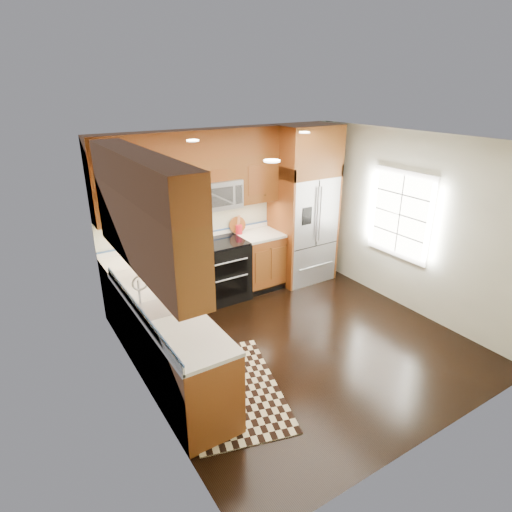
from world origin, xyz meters
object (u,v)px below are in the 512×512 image
refrigerator (303,205)px  utensil_crock (239,228)px  knife_block (152,245)px  rug (232,388)px  range (221,271)px

refrigerator → utensil_crock: bearing=168.2°
refrigerator → knife_block: bearing=175.4°
rug → knife_block: bearing=106.6°
refrigerator → utensil_crock: 1.16m
knife_block → rug: bearing=-88.5°
knife_block → utensil_crock: 1.45m
rug → range: bearing=80.0°
rug → utensil_crock: utensil_crock is taller
rug → utensil_crock: bearing=73.1°
range → refrigerator: (1.55, -0.04, 0.83)m
range → rug: bearing=-115.2°
range → utensil_crock: size_ratio=3.06×
rug → refrigerator: bearing=53.6°
refrigerator → knife_block: size_ratio=10.75×
refrigerator → rug: refrigerator is taller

